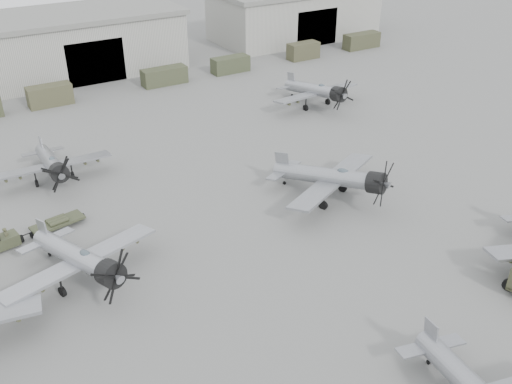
# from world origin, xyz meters

# --- Properties ---
(ground) EXTENTS (220.00, 220.00, 0.00)m
(ground) POSITION_xyz_m (0.00, 0.00, 0.00)
(ground) COLOR #5B5B58
(ground) RESTS_ON ground
(hangar_center) EXTENTS (29.00, 14.80, 8.70)m
(hangar_center) POSITION_xyz_m (0.00, 61.96, 4.37)
(hangar_center) COLOR #AEADA3
(hangar_center) RESTS_ON ground
(hangar_right) EXTENTS (29.00, 14.80, 8.70)m
(hangar_right) POSITION_xyz_m (38.00, 61.96, 4.37)
(hangar_right) COLOR #AEADA3
(hangar_right) RESTS_ON ground
(support_truck_3) EXTENTS (5.49, 2.20, 2.60)m
(support_truck_3) POSITION_xyz_m (-7.86, 50.00, 1.30)
(support_truck_3) COLOR #44432C
(support_truck_3) RESTS_ON ground
(support_truck_4) EXTENTS (6.33, 2.20, 2.34)m
(support_truck_4) POSITION_xyz_m (7.84, 50.00, 1.17)
(support_truck_4) COLOR #3B3F29
(support_truck_4) RESTS_ON ground
(support_truck_5) EXTENTS (5.65, 2.20, 2.30)m
(support_truck_5) POSITION_xyz_m (18.39, 50.00, 1.15)
(support_truck_5) COLOR #393F29
(support_truck_5) RESTS_ON ground
(support_truck_6) EXTENTS (5.10, 2.20, 2.56)m
(support_truck_6) POSITION_xyz_m (31.61, 50.00, 1.28)
(support_truck_6) COLOR #403F2A
(support_truck_6) RESTS_ON ground
(support_truck_7) EXTENTS (6.49, 2.20, 2.51)m
(support_truck_7) POSITION_xyz_m (43.61, 50.00, 1.26)
(support_truck_7) COLOR #3C3E28
(support_truck_7) RESTS_ON ground
(aircraft_mid_1) EXTENTS (12.13, 10.92, 4.84)m
(aircraft_mid_1) POSITION_xyz_m (-14.87, 11.81, 2.20)
(aircraft_mid_1) COLOR #9C9EA4
(aircraft_mid_1) RESTS_ON ground
(aircraft_mid_2) EXTENTS (12.34, 11.19, 5.06)m
(aircraft_mid_2) POSITION_xyz_m (8.07, 12.01, 2.30)
(aircraft_mid_2) COLOR gray
(aircraft_mid_2) RESTS_ON ground
(aircraft_far_0) EXTENTS (11.16, 10.04, 4.47)m
(aircraft_far_0) POSITION_xyz_m (-12.79, 28.60, 2.03)
(aircraft_far_0) COLOR gray
(aircraft_far_0) RESTS_ON ground
(aircraft_far_1) EXTENTS (12.21, 10.99, 4.87)m
(aircraft_far_1) POSITION_xyz_m (20.70, 31.53, 2.22)
(aircraft_far_1) COLOR #93959B
(aircraft_far_1) RESTS_ON ground
(tug_trailer) EXTENTS (7.72, 2.73, 1.53)m
(tug_trailer) POSITION_xyz_m (-17.32, 19.98, 0.57)
(tug_trailer) COLOR #383C27
(tug_trailer) RESTS_ON ground
(ground_crew) EXTENTS (0.62, 0.76, 1.79)m
(ground_crew) POSITION_xyz_m (-18.73, 19.69, 0.90)
(ground_crew) COLOR #44462D
(ground_crew) RESTS_ON ground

